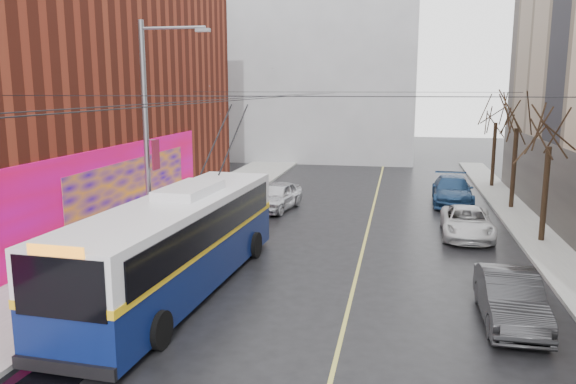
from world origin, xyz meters
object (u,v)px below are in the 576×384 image
at_px(tree_near, 551,128).
at_px(trolleybus, 179,242).
at_px(parked_car_c, 467,222).
at_px(pedestrian_b, 127,225).
at_px(parked_car_b, 510,298).
at_px(pedestrian_a, 64,262).
at_px(tree_mid, 518,114).
at_px(pedestrian_c, 140,225).
at_px(parked_car_d, 452,190).
at_px(following_car, 276,196).
at_px(streetlight_pole, 150,137).
at_px(tree_far, 497,111).

xyz_separation_m(tree_near, trolleybus, (-13.15, -8.46, -3.32)).
distance_m(parked_car_c, pedestrian_b, 14.93).
bearing_deg(parked_car_b, tree_near, 72.45).
relative_size(trolleybus, pedestrian_a, 8.19).
relative_size(tree_mid, trolleybus, 0.53).
height_order(pedestrian_a, pedestrian_c, pedestrian_c).
relative_size(parked_car_d, pedestrian_b, 3.16).
distance_m(trolleybus, parked_car_d, 19.27).
relative_size(trolleybus, following_car, 2.82).
xyz_separation_m(tree_mid, pedestrian_c, (-16.42, -11.58, -4.15)).
bearing_deg(pedestrian_c, following_car, -80.69).
xyz_separation_m(pedestrian_a, pedestrian_b, (-0.25, 4.85, 0.09)).
xyz_separation_m(following_car, pedestrian_a, (-4.24, -13.46, 0.16)).
distance_m(tree_near, parked_car_d, 9.50).
bearing_deg(parked_car_d, pedestrian_c, -134.98).
bearing_deg(streetlight_pole, tree_far, 52.88).
distance_m(tree_mid, trolleybus, 20.61).
relative_size(tree_mid, parked_car_c, 1.40).
bearing_deg(streetlight_pole, tree_mid, 40.65).
relative_size(trolleybus, parked_car_c, 2.65).
bearing_deg(tree_near, pedestrian_b, -166.19).
xyz_separation_m(tree_mid, parked_car_d, (-3.09, 0.95, -4.46)).
xyz_separation_m(streetlight_pole, pedestrian_b, (-2.07, 1.77, -3.83)).
distance_m(parked_car_b, pedestrian_c, 14.26).
height_order(following_car, pedestrian_c, pedestrian_c).
height_order(pedestrian_a, pedestrian_b, pedestrian_b).
height_order(parked_car_b, parked_car_d, parked_car_d).
bearing_deg(parked_car_c, parked_car_b, -87.19).
bearing_deg(tree_mid, streetlight_pole, -139.35).
distance_m(streetlight_pole, pedestrian_a, 5.31).
bearing_deg(pedestrian_b, trolleybus, -117.54).
relative_size(streetlight_pole, pedestrian_c, 4.71).
bearing_deg(pedestrian_c, streetlight_pole, 163.72).
height_order(parked_car_d, pedestrian_b, pedestrian_b).
height_order(parked_car_c, pedestrian_a, pedestrian_a).
relative_size(tree_mid, pedestrian_b, 3.87).
xyz_separation_m(trolleybus, following_car, (0.43, 12.83, -0.89)).
distance_m(tree_far, following_car, 16.54).
distance_m(tree_far, pedestrian_b, 25.41).
bearing_deg(tree_near, following_car, 161.02).
xyz_separation_m(streetlight_pole, trolleybus, (1.99, -2.46, -3.19)).
relative_size(tree_mid, parked_car_d, 1.22).
relative_size(following_car, pedestrian_a, 2.91).
xyz_separation_m(parked_car_b, pedestrian_c, (-13.53, 4.51, 0.38)).
xyz_separation_m(following_car, pedestrian_b, (-4.49, -8.60, 0.25)).
height_order(following_car, pedestrian_b, pedestrian_b).
bearing_deg(pedestrian_b, tree_mid, -38.23).
bearing_deg(pedestrian_a, parked_car_b, -80.04).
bearing_deg(streetlight_pole, pedestrian_b, 139.44).
xyz_separation_m(following_car, pedestrian_c, (-3.70, -8.95, 0.34)).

